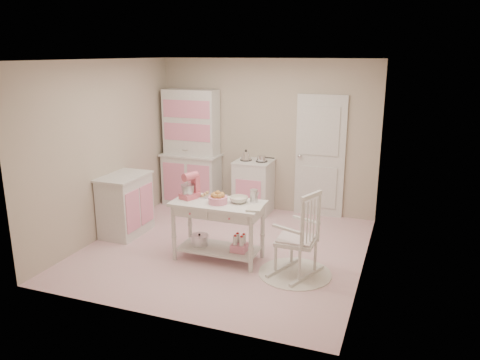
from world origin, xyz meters
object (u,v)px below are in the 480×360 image
hutch (191,148)px  bread_basket (218,200)px  rocking_chair (296,233)px  stove (254,187)px  stand_mixer (189,186)px  work_table (218,231)px  base_cabinet (125,205)px

hutch → bread_basket: (1.39, -2.06, -0.19)m
rocking_chair → hutch: bearing=161.3°
stove → stand_mixer: size_ratio=2.71×
work_table → stand_mixer: 0.71m
rocking_chair → stand_mixer: (-1.50, 0.11, 0.42)m
work_table → bread_basket: 0.45m
hutch → stove: bearing=-2.4°
hutch → base_cabinet: 1.78m
stove → base_cabinet: bearing=-133.2°
work_table → bread_basket: size_ratio=4.80×
base_cabinet → stand_mixer: (1.26, -0.33, 0.51)m
base_cabinet → rocking_chair: size_ratio=0.84×
rocking_chair → stove: bearing=143.2°
hutch → rocking_chair: bearing=-40.5°
stand_mixer → base_cabinet: bearing=-172.9°
rocking_chair → bread_basket: (-1.06, 0.04, 0.30)m
base_cabinet → rocking_chair: (2.75, -0.44, 0.09)m
hutch → stand_mixer: bearing=-64.4°
bread_basket → hutch: bearing=124.1°
stand_mixer → bread_basket: stand_mixer is taller
stove → bread_basket: (0.19, -2.01, 0.39)m
rocking_chair → stand_mixer: size_ratio=3.24×
base_cabinet → bread_basket: size_ratio=3.68×
stove → work_table: size_ratio=0.77×
base_cabinet → work_table: bearing=-11.9°
base_cabinet → work_table: base_cabinet is taller
stove → base_cabinet: (-1.51, -1.60, 0.00)m
rocking_chair → stand_mixer: stand_mixer is taller
hutch → bread_basket: 2.49m
hutch → stove: (1.20, -0.05, -0.58)m
stove → work_table: 1.96m
stove → rocking_chair: size_ratio=0.84×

